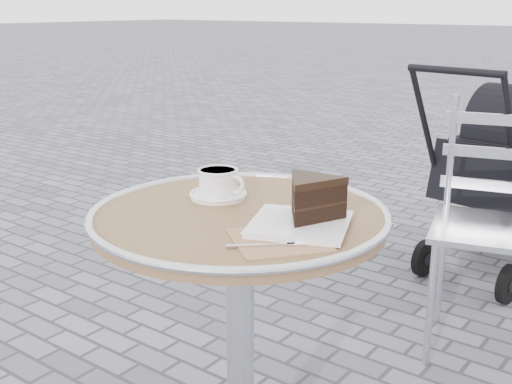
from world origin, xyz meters
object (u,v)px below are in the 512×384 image
Objects in this scene: cappuccino_set at (219,185)px; cake_plate_set at (308,204)px; cafe_table at (240,276)px; baby_stroller at (508,178)px; bistro_chair at (497,197)px.

cake_plate_set is at bearing -16.89° from cappuccino_set.
baby_stroller is (0.12, 1.84, -0.13)m from cafe_table.
cafe_table is 1.84m from baby_stroller.
cafe_table is 1.14m from bistro_chair.
bistro_chair reaches higher than cake_plate_set.
cappuccino_set is 0.31m from cake_plate_set.
baby_stroller is at bearing 86.70° from bistro_chair.
cafe_table is 0.28m from cake_plate_set.
baby_stroller is (-0.06, 1.82, -0.34)m from cake_plate_set.
cappuccino_set is at bearing 151.15° from cafe_table.
bistro_chair is 0.76m from baby_stroller.
cake_plate_set is at bearing -79.28° from baby_stroller.
bistro_chair is at bearing 62.64° from cake_plate_set.
cappuccino_set is at bearing -88.99° from baby_stroller.
bistro_chair is 0.90× the size of baby_stroller.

